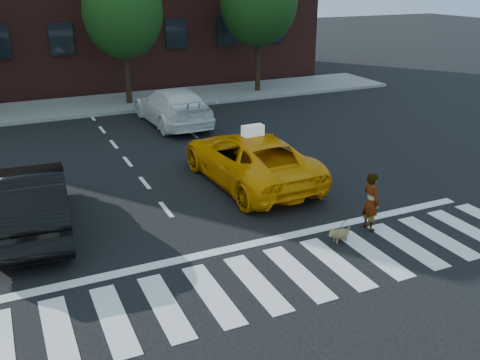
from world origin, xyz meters
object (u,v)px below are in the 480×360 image
(white_suv, at_px, (173,106))
(dog, at_px, (339,234))
(black_sedan, at_px, (30,200))
(woman, at_px, (371,202))
(taxi, at_px, (250,158))
(tree_mid, at_px, (123,2))

(white_suv, height_order, dog, white_suv)
(black_sedan, xyz_separation_m, woman, (7.72, -3.52, -0.07))
(black_sedan, bearing_deg, white_suv, -123.39)
(dog, bearing_deg, taxi, 88.99)
(taxi, distance_m, woman, 4.44)
(taxi, relative_size, black_sedan, 1.11)
(woman, bearing_deg, dog, 104.12)
(dog, bearing_deg, black_sedan, 146.37)
(tree_mid, relative_size, taxi, 1.27)
(white_suv, relative_size, woman, 3.55)
(tree_mid, bearing_deg, woman, -82.15)
(tree_mid, bearing_deg, taxi, -85.75)
(white_suv, relative_size, dog, 8.30)
(tree_mid, xyz_separation_m, black_sedan, (-5.53, -12.37, -4.03))
(tree_mid, bearing_deg, black_sedan, -114.09)
(tree_mid, height_order, white_suv, tree_mid)
(black_sedan, height_order, dog, black_sedan)
(black_sedan, bearing_deg, taxi, -169.31)
(tree_mid, distance_m, dog, 16.84)
(white_suv, height_order, woman, white_suv)
(tree_mid, xyz_separation_m, taxi, (0.87, -11.66, -4.08))
(taxi, xyz_separation_m, black_sedan, (-6.40, -0.71, 0.05))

